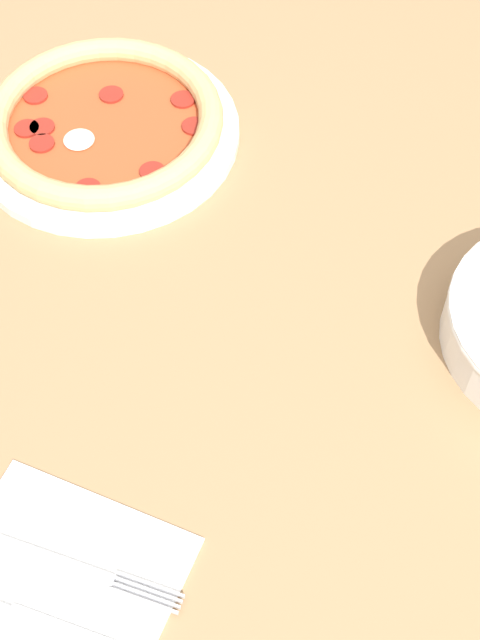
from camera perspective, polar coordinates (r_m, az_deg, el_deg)
name	(u,v)px	position (r m, az deg, el deg)	size (l,w,h in m)	color
ground_plane	(247,610)	(1.49, 0.43, -18.06)	(8.00, 8.00, 0.00)	#333338
dining_table	(251,402)	(0.87, 0.70, -5.30)	(1.20, 1.02, 0.77)	#99724C
pizza	(105,124)	(0.96, -8.67, 12.27)	(0.28, 0.28, 0.04)	white
napkin	(53,598)	(0.70, -11.91, -17.00)	(0.18, 0.18, 0.00)	white
fork	(68,565)	(0.71, -10.96, -15.12)	(0.03, 0.18, 0.00)	silver
knife	(24,618)	(0.70, -13.66, -18.06)	(0.04, 0.22, 0.01)	silver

